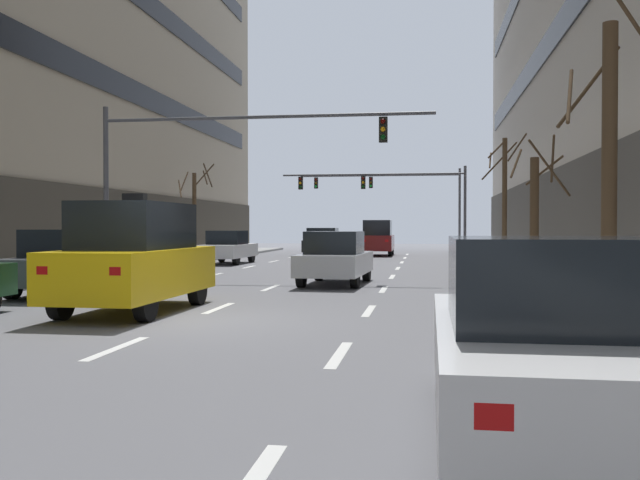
% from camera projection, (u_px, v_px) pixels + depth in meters
% --- Properties ---
extents(ground_plane, '(120.00, 120.00, 0.00)m').
position_uv_depth(ground_plane, '(187.00, 321.00, 12.95)').
color(ground_plane, slate).
extents(sidewalk_right, '(2.79, 80.00, 0.14)m').
position_uv_depth(sidewalk_right, '(632.00, 326.00, 11.77)').
color(sidewalk_right, gray).
rests_on(sidewalk_right, ground).
extents(lane_stripe_l1_s4, '(0.16, 2.00, 0.01)m').
position_uv_depth(lane_stripe_l1_s4, '(78.00, 305.00, 15.42)').
color(lane_stripe_l1_s4, silver).
rests_on(lane_stripe_l1_s4, ground).
extents(lane_stripe_l1_s5, '(0.16, 2.00, 0.01)m').
position_uv_depth(lane_stripe_l1_s5, '(163.00, 286.00, 20.36)').
color(lane_stripe_l1_s5, silver).
rests_on(lane_stripe_l1_s5, ground).
extents(lane_stripe_l1_s6, '(0.16, 2.00, 0.01)m').
position_uv_depth(lane_stripe_l1_s6, '(214.00, 275.00, 25.30)').
color(lane_stripe_l1_s6, silver).
rests_on(lane_stripe_l1_s6, ground).
extents(lane_stripe_l1_s7, '(0.16, 2.00, 0.01)m').
position_uv_depth(lane_stripe_l1_s7, '(249.00, 267.00, 30.24)').
color(lane_stripe_l1_s7, silver).
rests_on(lane_stripe_l1_s7, ground).
extents(lane_stripe_l1_s8, '(0.16, 2.00, 0.01)m').
position_uv_depth(lane_stripe_l1_s8, '(274.00, 261.00, 35.18)').
color(lane_stripe_l1_s8, silver).
rests_on(lane_stripe_l1_s8, ground).
extents(lane_stripe_l1_s9, '(0.16, 2.00, 0.01)m').
position_uv_depth(lane_stripe_l1_s9, '(292.00, 257.00, 40.13)').
color(lane_stripe_l1_s9, silver).
rests_on(lane_stripe_l1_s9, ground).
extents(lane_stripe_l1_s10, '(0.16, 2.00, 0.01)m').
position_uv_depth(lane_stripe_l1_s10, '(307.00, 254.00, 45.07)').
color(lane_stripe_l1_s10, silver).
rests_on(lane_stripe_l1_s10, ground).
extents(lane_stripe_l2_s3, '(0.16, 2.00, 0.01)m').
position_uv_depth(lane_stripe_l2_s3, '(117.00, 348.00, 9.99)').
color(lane_stripe_l2_s3, silver).
rests_on(lane_stripe_l2_s3, ground).
extents(lane_stripe_l2_s4, '(0.16, 2.00, 0.01)m').
position_uv_depth(lane_stripe_l2_s4, '(219.00, 308.00, 14.93)').
color(lane_stripe_l2_s4, silver).
rests_on(lane_stripe_l2_s4, ground).
extents(lane_stripe_l2_s5, '(0.16, 2.00, 0.01)m').
position_uv_depth(lane_stripe_l2_s5, '(270.00, 288.00, 19.87)').
color(lane_stripe_l2_s5, silver).
rests_on(lane_stripe_l2_s5, ground).
extents(lane_stripe_l2_s6, '(0.16, 2.00, 0.01)m').
position_uv_depth(lane_stripe_l2_s6, '(301.00, 276.00, 24.81)').
color(lane_stripe_l2_s6, silver).
rests_on(lane_stripe_l2_s6, ground).
extents(lane_stripe_l2_s7, '(0.16, 2.00, 0.01)m').
position_uv_depth(lane_stripe_l2_s7, '(322.00, 268.00, 29.75)').
color(lane_stripe_l2_s7, silver).
rests_on(lane_stripe_l2_s7, ground).
extents(lane_stripe_l2_s8, '(0.16, 2.00, 0.01)m').
position_uv_depth(lane_stripe_l2_s8, '(337.00, 262.00, 34.70)').
color(lane_stripe_l2_s8, silver).
rests_on(lane_stripe_l2_s8, ground).
extents(lane_stripe_l2_s9, '(0.16, 2.00, 0.01)m').
position_uv_depth(lane_stripe_l2_s9, '(348.00, 257.00, 39.64)').
color(lane_stripe_l2_s9, silver).
rests_on(lane_stripe_l2_s9, ground).
extents(lane_stripe_l2_s10, '(0.16, 2.00, 0.01)m').
position_uv_depth(lane_stripe_l2_s10, '(357.00, 254.00, 44.58)').
color(lane_stripe_l2_s10, silver).
rests_on(lane_stripe_l2_s10, ground).
extents(lane_stripe_l3_s3, '(0.16, 2.00, 0.01)m').
position_uv_depth(lane_stripe_l3_s3, '(339.00, 354.00, 9.50)').
color(lane_stripe_l3_s3, silver).
rests_on(lane_stripe_l3_s3, ground).
extents(lane_stripe_l3_s4, '(0.16, 2.00, 0.01)m').
position_uv_depth(lane_stripe_l3_s4, '(369.00, 311.00, 14.44)').
color(lane_stripe_l3_s4, silver).
rests_on(lane_stripe_l3_s4, ground).
extents(lane_stripe_l3_s5, '(0.16, 2.00, 0.01)m').
position_uv_depth(lane_stripe_l3_s5, '(384.00, 289.00, 19.38)').
color(lane_stripe_l3_s5, silver).
rests_on(lane_stripe_l3_s5, ground).
extents(lane_stripe_l3_s6, '(0.16, 2.00, 0.01)m').
position_uv_depth(lane_stripe_l3_s6, '(392.00, 277.00, 24.33)').
color(lane_stripe_l3_s6, silver).
rests_on(lane_stripe_l3_s6, ground).
extents(lane_stripe_l3_s7, '(0.16, 2.00, 0.01)m').
position_uv_depth(lane_stripe_l3_s7, '(398.00, 268.00, 29.27)').
color(lane_stripe_l3_s7, silver).
rests_on(lane_stripe_l3_s7, ground).
extents(lane_stripe_l3_s8, '(0.16, 2.00, 0.01)m').
position_uv_depth(lane_stripe_l3_s8, '(402.00, 262.00, 34.21)').
color(lane_stripe_l3_s8, silver).
rests_on(lane_stripe_l3_s8, ground).
extents(lane_stripe_l3_s9, '(0.16, 2.00, 0.01)m').
position_uv_depth(lane_stripe_l3_s9, '(405.00, 258.00, 39.15)').
color(lane_stripe_l3_s9, silver).
rests_on(lane_stripe_l3_s9, ground).
extents(lane_stripe_l3_s10, '(0.16, 2.00, 0.01)m').
position_uv_depth(lane_stripe_l3_s10, '(407.00, 254.00, 44.09)').
color(lane_stripe_l3_s10, silver).
rests_on(lane_stripe_l3_s10, ground).
extents(car_driving_0, '(1.99, 4.56, 1.69)m').
position_uv_depth(car_driving_0, '(323.00, 243.00, 40.53)').
color(car_driving_0, black).
rests_on(car_driving_0, ground).
extents(car_driving_2, '(1.98, 4.53, 1.68)m').
position_uv_depth(car_driving_2, '(70.00, 262.00, 17.96)').
color(car_driving_2, black).
rests_on(car_driving_2, ground).
extents(car_driving_3, '(1.90, 4.46, 2.15)m').
position_uv_depth(car_driving_3, '(378.00, 238.00, 42.32)').
color(car_driving_3, black).
rests_on(car_driving_3, ground).
extents(taxi_driving_4, '(1.99, 4.66, 2.44)m').
position_uv_depth(taxi_driving_4, '(135.00, 257.00, 14.30)').
color(taxi_driving_4, black).
rests_on(taxi_driving_4, ground).
extents(car_driving_5, '(1.85, 4.24, 1.58)m').
position_uv_depth(car_driving_5, '(228.00, 247.00, 32.89)').
color(car_driving_5, black).
rests_on(car_driving_5, ground).
extents(car_driving_6, '(1.97, 4.37, 1.61)m').
position_uv_depth(car_driving_6, '(335.00, 258.00, 21.11)').
color(car_driving_6, black).
rests_on(car_driving_6, ground).
extents(car_parked_0, '(1.89, 4.46, 1.67)m').
position_uv_depth(car_parked_0, '(552.00, 342.00, 5.61)').
color(car_parked_0, black).
rests_on(car_parked_0, ground).
extents(traffic_signal_0, '(11.67, 0.35, 5.87)m').
position_uv_depth(traffic_signal_0, '(211.00, 152.00, 24.08)').
color(traffic_signal_0, '#4C4C51').
rests_on(traffic_signal_0, sidewalk_left).
extents(traffic_signal_1, '(11.93, 0.34, 5.50)m').
position_uv_depth(traffic_signal_1, '(394.00, 189.00, 44.95)').
color(traffic_signal_1, '#4C4C51').
rests_on(traffic_signal_1, sidewalk_right).
extents(traffic_signal_2, '(12.04, 0.34, 5.94)m').
position_uv_depth(traffic_signal_2, '(399.00, 190.00, 52.01)').
color(traffic_signal_2, '#4C4C51').
rests_on(traffic_signal_2, sidewalk_right).
extents(street_tree_0, '(1.76, 1.42, 5.40)m').
position_uv_depth(street_tree_0, '(504.00, 196.00, 28.44)').
color(street_tree_0, '#4C3823').
rests_on(street_tree_0, sidewalk_right).
extents(street_tree_1, '(1.74, 1.86, 4.27)m').
position_uv_depth(street_tree_1, '(535.00, 213.00, 20.58)').
color(street_tree_1, '#4C3823').
rests_on(street_tree_1, sidewalk_right).
extents(street_tree_2, '(2.03, 2.03, 4.93)m').
position_uv_depth(street_tree_2, '(195.00, 210.00, 36.30)').
color(street_tree_2, '#4C3823').
rests_on(street_tree_2, sidewalk_left).
extents(street_tree_3, '(1.64, 1.65, 5.99)m').
position_uv_depth(street_tree_3, '(608.00, 163.00, 12.18)').
color(street_tree_3, '#4C3823').
rests_on(street_tree_3, sidewalk_right).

